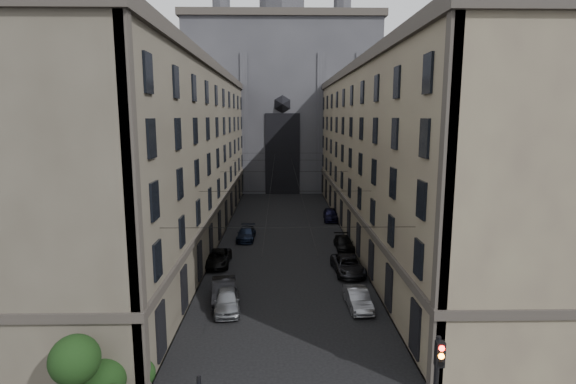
{
  "coord_description": "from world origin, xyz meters",
  "views": [
    {
      "loc": [
        -0.45,
        -13.87,
        13.51
      ],
      "look_at": [
        0.02,
        11.93,
        9.14
      ],
      "focal_mm": 28.0,
      "sensor_mm": 36.0,
      "label": 1
    }
  ],
  "objects": [
    {
      "name": "sidewalk_right",
      "position": [
        10.5,
        36.0,
        0.07
      ],
      "size": [
        7.0,
        80.0,
        0.15
      ],
      "primitive_type": "cube",
      "color": "#383533",
      "rests_on": "ground"
    },
    {
      "name": "car_right_midnear",
      "position": [
        5.45,
        23.41,
        0.73
      ],
      "size": [
        2.72,
        5.38,
        1.46
      ],
      "primitive_type": "imported",
      "rotation": [
        0.0,
        0.0,
        0.06
      ],
      "color": "black",
      "rests_on": "ground"
    },
    {
      "name": "car_left_midfar",
      "position": [
        -6.2,
        25.77,
        0.67
      ],
      "size": [
        2.28,
        4.87,
        1.35
      ],
      "primitive_type": "imported",
      "rotation": [
        0.0,
        0.0,
        0.01
      ],
      "color": "black",
      "rests_on": "ground"
    },
    {
      "name": "car_right_near",
      "position": [
        5.06,
        16.24,
        0.68
      ],
      "size": [
        1.7,
        4.24,
        1.37
      ],
      "primitive_type": "imported",
      "rotation": [
        0.0,
        0.0,
        0.06
      ],
      "color": "gray",
      "rests_on": "ground"
    },
    {
      "name": "building_left",
      "position": [
        -13.44,
        36.0,
        9.34
      ],
      "size": [
        13.6,
        60.6,
        18.85
      ],
      "color": "#484237",
      "rests_on": "ground"
    },
    {
      "name": "car_left_far",
      "position": [
        -4.2,
        34.31,
        0.67
      ],
      "size": [
        2.04,
        4.7,
        1.35
      ],
      "primitive_type": "imported",
      "rotation": [
        0.0,
        0.0,
        -0.03
      ],
      "color": "black",
      "rests_on": "ground"
    },
    {
      "name": "traffic_light_right",
      "position": [
        5.6,
        1.92,
        3.29
      ],
      "size": [
        0.34,
        0.5,
        5.2
      ],
      "color": "black",
      "rests_on": "ground"
    },
    {
      "name": "building_right",
      "position": [
        13.44,
        36.0,
        9.34
      ],
      "size": [
        13.6,
        60.6,
        18.85
      ],
      "color": "brown",
      "rests_on": "ground"
    },
    {
      "name": "shrub_cluster",
      "position": [
        -8.72,
        5.01,
        1.8
      ],
      "size": [
        3.9,
        4.4,
        3.9
      ],
      "color": "black",
      "rests_on": "sidewalk_left"
    },
    {
      "name": "tram_wires",
      "position": [
        0.0,
        35.63,
        7.25
      ],
      "size": [
        14.0,
        60.0,
        0.43
      ],
      "color": "black",
      "rests_on": "ground"
    },
    {
      "name": "car_right_far",
      "position": [
        6.2,
        43.49,
        0.8
      ],
      "size": [
        2.13,
        4.78,
        1.6
      ],
      "primitive_type": "imported",
      "rotation": [
        0.0,
        0.0,
        -0.05
      ],
      "color": "black",
      "rests_on": "ground"
    },
    {
      "name": "car_left_near",
      "position": [
        -4.2,
        16.0,
        0.76
      ],
      "size": [
        2.28,
        4.64,
        1.52
      ],
      "primitive_type": "imported",
      "rotation": [
        0.0,
        0.0,
        0.11
      ],
      "color": "slate",
      "rests_on": "ground"
    },
    {
      "name": "car_left_midnear",
      "position": [
        -4.59,
        17.49,
        0.81
      ],
      "size": [
        2.28,
        5.09,
        1.62
      ],
      "primitive_type": "imported",
      "rotation": [
        0.0,
        0.0,
        0.12
      ],
      "color": "black",
      "rests_on": "ground"
    },
    {
      "name": "car_right_midfar",
      "position": [
        6.1,
        30.59,
        0.64
      ],
      "size": [
        1.86,
        4.41,
        1.27
      ],
      "primitive_type": "imported",
      "rotation": [
        0.0,
        0.0,
        0.02
      ],
      "color": "black",
      "rests_on": "ground"
    },
    {
      "name": "sidewalk_left",
      "position": [
        -10.5,
        36.0,
        0.07
      ],
      "size": [
        7.0,
        80.0,
        0.15
      ],
      "primitive_type": "cube",
      "color": "#383533",
      "rests_on": "ground"
    },
    {
      "name": "gothic_tower",
      "position": [
        0.0,
        74.96,
        17.8
      ],
      "size": [
        35.0,
        23.0,
        58.0
      ],
      "color": "#2D2D33",
      "rests_on": "ground"
    }
  ]
}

